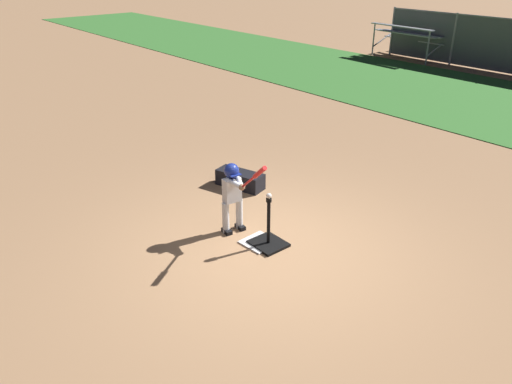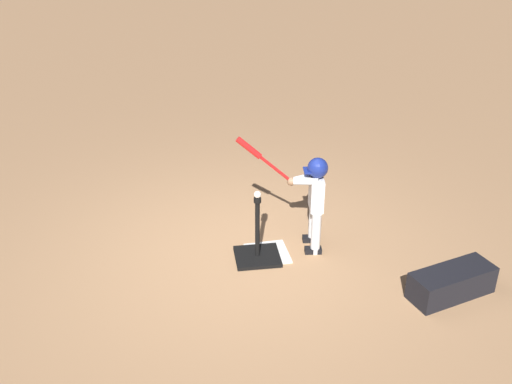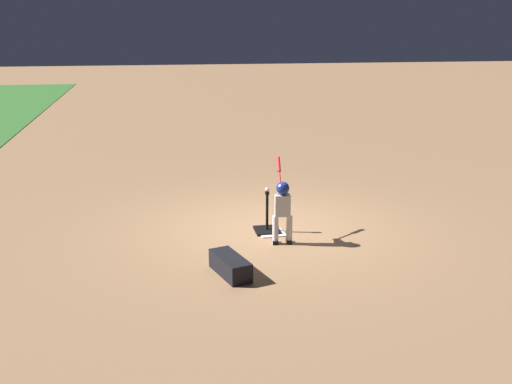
{
  "view_description": "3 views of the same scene",
  "coord_description": "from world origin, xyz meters",
  "px_view_note": "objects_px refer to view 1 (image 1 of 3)",
  "views": [
    {
      "loc": [
        4.27,
        -3.87,
        3.69
      ],
      "look_at": [
        -0.23,
        -0.11,
        0.86
      ],
      "focal_mm": 35.0,
      "sensor_mm": 36.0,
      "label": 1
    },
    {
      "loc": [
        0.59,
        5.28,
        3.57
      ],
      "look_at": [
        -0.18,
        -0.07,
        0.72
      ],
      "focal_mm": 42.0,
      "sensor_mm": 36.0,
      "label": 2
    },
    {
      "loc": [
        -9.9,
        1.97,
        3.5
      ],
      "look_at": [
        -0.23,
        0.27,
        0.74
      ],
      "focal_mm": 42.0,
      "sensor_mm": 36.0,
      "label": 3
    }
  ],
  "objects_px": {
    "batting_tee": "(268,239)",
    "baseball": "(269,196)",
    "bleachers_center": "(418,40)",
    "equipment_bag": "(240,179)",
    "batter_child": "(233,190)"
  },
  "relations": [
    {
      "from": "baseball",
      "to": "batter_child",
      "type": "bearing_deg",
      "value": -167.14
    },
    {
      "from": "bleachers_center",
      "to": "equipment_bag",
      "type": "bearing_deg",
      "value": -68.55
    },
    {
      "from": "baseball",
      "to": "bleachers_center",
      "type": "distance_m",
      "value": 15.01
    },
    {
      "from": "batting_tee",
      "to": "equipment_bag",
      "type": "distance_m",
      "value": 1.96
    },
    {
      "from": "batter_child",
      "to": "baseball",
      "type": "xyz_separation_m",
      "value": [
        0.6,
        0.14,
        0.09
      ]
    },
    {
      "from": "batter_child",
      "to": "equipment_bag",
      "type": "relative_size",
      "value": 1.55
    },
    {
      "from": "baseball",
      "to": "bleachers_center",
      "type": "xyz_separation_m",
      "value": [
        -6.68,
        13.44,
        -0.15
      ]
    },
    {
      "from": "batting_tee",
      "to": "baseball",
      "type": "distance_m",
      "value": 0.67
    },
    {
      "from": "bleachers_center",
      "to": "equipment_bag",
      "type": "distance_m",
      "value": 13.5
    },
    {
      "from": "batting_tee",
      "to": "batter_child",
      "type": "bearing_deg",
      "value": -167.14
    },
    {
      "from": "baseball",
      "to": "batting_tee",
      "type": "bearing_deg",
      "value": 0.0
    },
    {
      "from": "batter_child",
      "to": "equipment_bag",
      "type": "bearing_deg",
      "value": 138.47
    },
    {
      "from": "batting_tee",
      "to": "baseball",
      "type": "xyz_separation_m",
      "value": [
        0.0,
        0.0,
        0.67
      ]
    },
    {
      "from": "batter_child",
      "to": "baseball",
      "type": "height_order",
      "value": "batter_child"
    },
    {
      "from": "baseball",
      "to": "equipment_bag",
      "type": "relative_size",
      "value": 0.09
    }
  ]
}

